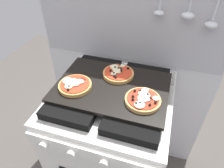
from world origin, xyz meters
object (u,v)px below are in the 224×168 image
at_px(stove, 112,143).
at_px(pizza_center, 118,73).
at_px(pizza_left, 75,85).
at_px(baking_tray, 112,87).
at_px(pizza_right, 143,99).

distance_m(stove, pizza_center, 0.49).
distance_m(pizza_left, pizza_center, 0.23).
xyz_separation_m(stove, baking_tray, (0.00, 0.00, 0.46)).
xyz_separation_m(stove, pizza_right, (0.16, -0.06, 0.48)).
bearing_deg(pizza_right, baking_tray, 158.00).
distance_m(stove, baking_tray, 0.46).
height_order(stove, pizza_center, pizza_center).
height_order(baking_tray, pizza_center, pizza_center).
height_order(stove, pizza_right, pizza_right).
bearing_deg(baking_tray, stove, -90.00).
distance_m(stove, pizza_right, 0.51).
relative_size(pizza_left, pizza_center, 1.00).
distance_m(pizza_right, pizza_center, 0.22).
height_order(stove, baking_tray, baking_tray).
xyz_separation_m(stove, pizza_left, (-0.17, -0.06, 0.48)).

